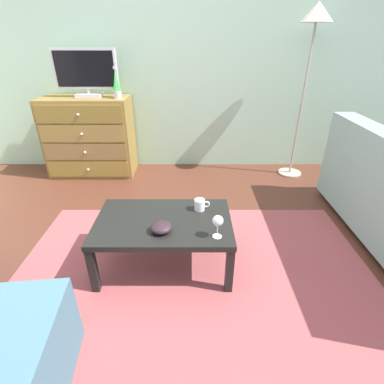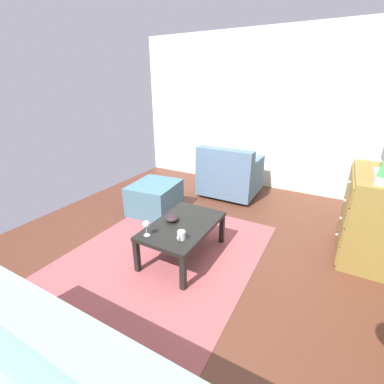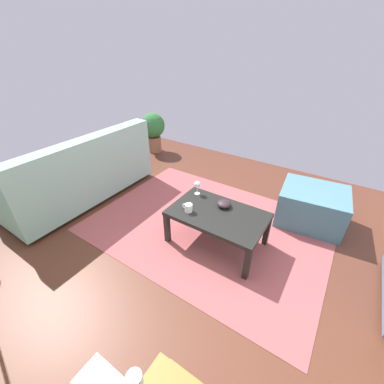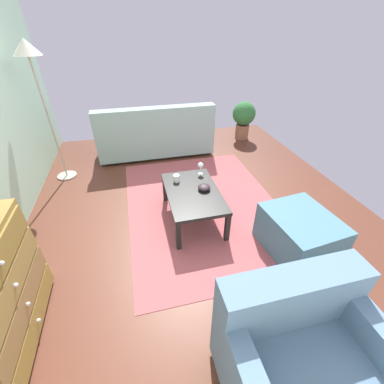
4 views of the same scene
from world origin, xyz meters
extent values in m
cube|color=#552C1E|center=(0.00, 0.00, -0.03)|extent=(5.68, 4.47, 0.05)
cube|color=#9C494B|center=(0.20, -0.20, 0.00)|extent=(2.60, 1.90, 0.01)
cylinder|color=#B7B7BC|center=(-0.64, 1.64, 1.23)|extent=(0.04, 0.04, 0.03)
cube|color=black|center=(-0.46, 0.25, 0.18)|extent=(0.05, 0.05, 0.35)
cube|color=black|center=(0.43, 0.25, 0.18)|extent=(0.05, 0.05, 0.35)
cube|color=black|center=(-0.46, -0.28, 0.18)|extent=(0.05, 0.05, 0.35)
cube|color=black|center=(0.43, -0.28, 0.18)|extent=(0.05, 0.05, 0.35)
cube|color=black|center=(-0.01, -0.01, 0.37)|extent=(0.95, 0.59, 0.04)
cylinder|color=silver|center=(0.35, -0.20, 0.39)|extent=(0.06, 0.06, 0.00)
cylinder|color=silver|center=(0.35, -0.20, 0.44)|extent=(0.01, 0.01, 0.09)
sphere|color=silver|center=(0.35, -0.20, 0.51)|extent=(0.07, 0.07, 0.07)
cylinder|color=white|center=(0.24, 0.13, 0.43)|extent=(0.08, 0.08, 0.08)
torus|color=white|center=(0.29, 0.13, 0.44)|extent=(0.05, 0.01, 0.05)
ellipsoid|color=#2B1E23|center=(-0.01, -0.14, 0.42)|extent=(0.14, 0.14, 0.06)
cylinder|color=#332319|center=(2.34, -0.70, 0.03)|extent=(0.05, 0.05, 0.05)
cylinder|color=#332319|center=(2.34, 1.06, 0.03)|extent=(0.05, 0.05, 0.05)
cylinder|color=#332319|center=(1.65, -0.70, 0.03)|extent=(0.05, 0.05, 0.05)
cylinder|color=#332319|center=(1.65, 1.06, 0.03)|extent=(0.05, 0.05, 0.05)
cube|color=#7FA39A|center=(1.99, 0.18, 0.25)|extent=(0.85, 1.93, 0.39)
cube|color=#7FA39A|center=(1.67, 0.18, 0.66)|extent=(0.20, 1.93, 0.44)
cube|color=#7FA39A|center=(1.99, -0.72, 0.54)|extent=(0.81, 0.12, 0.20)
cube|color=#456E7F|center=(-0.75, -0.93, 0.21)|extent=(0.76, 0.67, 0.43)
cylinder|color=brown|center=(2.19, -1.58, 0.14)|extent=(0.26, 0.26, 0.28)
sphere|color=#2D6B33|center=(2.19, -1.58, 0.50)|extent=(0.44, 0.44, 0.44)
camera|label=1|loc=(0.19, -1.68, 1.51)|focal=26.92mm
camera|label=2|loc=(2.06, 1.25, 1.75)|focal=24.73mm
camera|label=3|loc=(-0.87, 1.77, 1.86)|focal=23.04mm
camera|label=4|loc=(-2.30, 0.57, 1.99)|focal=23.57mm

